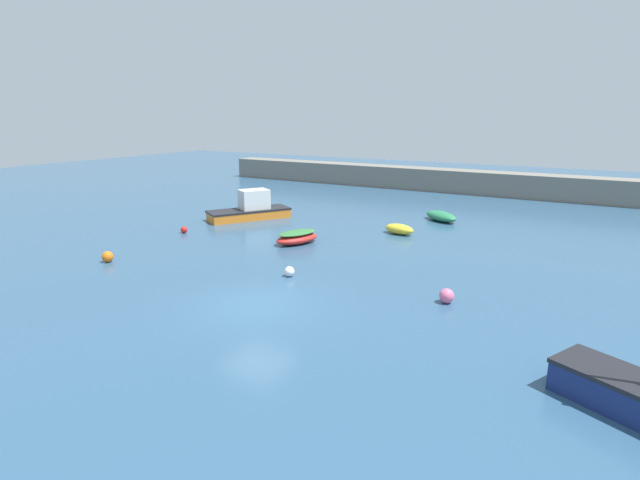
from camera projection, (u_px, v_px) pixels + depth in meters
The scene contains 10 objects.
ground_plane at pixel (257, 308), 19.39m from camera, with size 120.00×120.00×0.20m, color #2D5170.
harbor_breakwater at pixel (470, 182), 46.12m from camera, with size 52.52×2.45×2.07m, color slate.
cabin_cruiser_white at pixel (251, 209), 35.03m from camera, with size 4.68×5.90×2.04m.
fishing_dinghy_green at pixel (399, 229), 30.66m from camera, with size 2.10×1.33×0.63m.
rowboat_blue_near at pixel (441, 216), 34.38m from camera, with size 3.04×2.68×0.66m.
rowboat_with_red_cover at pixel (297, 237), 28.44m from camera, with size 2.24×3.00×0.75m.
mooring_buoy_orange at pixel (108, 257), 24.91m from camera, with size 0.56×0.56×0.56m, color orange.
mooring_buoy_white at pixel (289, 271), 22.74m from camera, with size 0.47×0.47×0.47m, color white.
mooring_buoy_pink at pixel (447, 296), 19.56m from camera, with size 0.59×0.59×0.59m, color #EA668C.
mooring_buoy_red at pixel (184, 230), 30.94m from camera, with size 0.41×0.41×0.41m, color red.
Camera 1 is at (11.26, -14.42, 7.27)m, focal length 28.00 mm.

